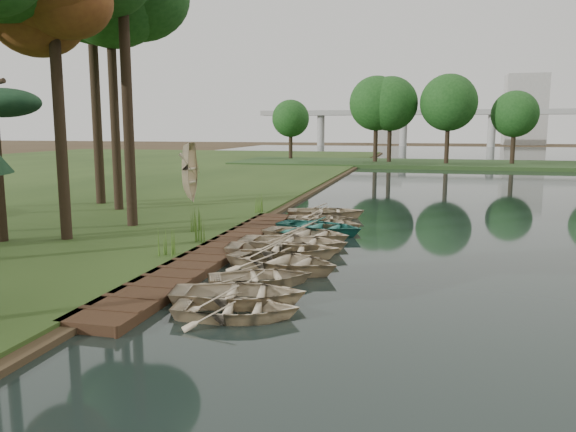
% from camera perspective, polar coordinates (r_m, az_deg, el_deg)
% --- Properties ---
extents(ground, '(300.00, 300.00, 0.00)m').
position_cam_1_polar(ground, '(19.43, -2.69, -4.30)').
color(ground, '#3D2F1D').
extents(boardwalk, '(1.60, 16.00, 0.30)m').
position_cam_1_polar(boardwalk, '(19.90, -7.13, -3.60)').
color(boardwalk, '#372315').
rests_on(boardwalk, ground).
extents(peninsula, '(50.00, 14.00, 0.45)m').
position_cam_1_polar(peninsula, '(68.32, 15.97, 5.08)').
color(peninsula, '#28411D').
rests_on(peninsula, ground).
extents(far_trees, '(45.60, 5.60, 8.80)m').
position_cam_1_polar(far_trees, '(68.17, 13.35, 10.39)').
color(far_trees, black).
rests_on(far_trees, peninsula).
extents(bridge, '(95.90, 4.00, 8.60)m').
position_cam_1_polar(bridge, '(138.34, 16.85, 9.68)').
color(bridge, '#A5A5A0').
rests_on(bridge, ground).
extents(building_a, '(10.00, 8.00, 18.00)m').
position_cam_1_polar(building_a, '(160.11, 22.93, 9.91)').
color(building_a, '#A5A5A0').
rests_on(building_a, ground).
extents(building_b, '(8.00, 8.00, 12.00)m').
position_cam_1_polar(building_b, '(163.47, 10.23, 9.38)').
color(building_b, '#A5A5A0').
rests_on(building_b, ground).
extents(rowboat_0, '(3.28, 2.56, 0.62)m').
position_cam_1_polar(rowboat_0, '(13.30, -5.28, -9.03)').
color(rowboat_0, '#C9B491').
rests_on(rowboat_0, water).
extents(rowboat_1, '(3.81, 3.04, 0.71)m').
position_cam_1_polar(rowboat_1, '(14.29, -5.01, -7.55)').
color(rowboat_1, '#C9B491').
rests_on(rowboat_1, water).
extents(rowboat_2, '(3.58, 3.15, 0.62)m').
position_cam_1_polar(rowboat_2, '(15.93, -2.74, -5.96)').
color(rowboat_2, '#C9B491').
rests_on(rowboat_2, water).
extents(rowboat_3, '(4.31, 3.59, 0.77)m').
position_cam_1_polar(rowboat_3, '(17.47, -0.53, -4.35)').
color(rowboat_3, '#C9B491').
rests_on(rowboat_3, water).
extents(rowboat_4, '(4.13, 3.15, 0.80)m').
position_cam_1_polar(rowboat_4, '(19.08, -0.54, -3.15)').
color(rowboat_4, '#C9B491').
rests_on(rowboat_4, water).
extents(rowboat_5, '(3.96, 2.87, 0.81)m').
position_cam_1_polar(rowboat_5, '(20.16, 0.59, -2.48)').
color(rowboat_5, '#C9B491').
rests_on(rowboat_5, water).
extents(rowboat_6, '(4.05, 3.30, 0.74)m').
position_cam_1_polar(rowboat_6, '(22.02, 1.88, -1.61)').
color(rowboat_6, '#C9B491').
rests_on(rowboat_6, water).
extents(rowboat_7, '(4.27, 3.51, 0.77)m').
position_cam_1_polar(rowboat_7, '(23.47, 3.23, -0.92)').
color(rowboat_7, '#2D7D70').
rests_on(rowboat_7, water).
extents(rowboat_8, '(3.57, 2.91, 0.65)m').
position_cam_1_polar(rowboat_8, '(24.76, 4.05, -0.54)').
color(rowboat_8, '#C9B491').
rests_on(rowboat_8, water).
extents(rowboat_9, '(3.34, 2.60, 0.63)m').
position_cam_1_polar(rowboat_9, '(25.98, 3.35, -0.11)').
color(rowboat_9, '#C9B491').
rests_on(rowboat_9, water).
extents(rowboat_10, '(4.26, 3.42, 0.79)m').
position_cam_1_polar(rowboat_10, '(27.59, 3.88, 0.58)').
color(rowboat_10, '#C9B491').
rests_on(rowboat_10, water).
extents(stored_rowboat, '(3.46, 2.56, 0.69)m').
position_cam_1_polar(stored_rowboat, '(31.94, -9.73, 1.99)').
color(stored_rowboat, '#C9B491').
rests_on(stored_rowboat, bank).
extents(tree_2, '(3.63, 3.63, 10.16)m').
position_cam_1_polar(tree_2, '(22.84, -22.82, 19.18)').
color(tree_2, black).
rests_on(tree_2, bank).
extents(tree_6, '(5.24, 5.24, 12.44)m').
position_cam_1_polar(tree_6, '(30.48, -17.70, 19.87)').
color(tree_6, black).
rests_on(tree_6, bank).
extents(reeds_0, '(0.60, 0.60, 0.93)m').
position_cam_1_polar(reeds_0, '(18.86, -12.12, -2.53)').
color(reeds_0, '#3F661E').
rests_on(reeds_0, bank).
extents(reeds_1, '(0.60, 0.60, 0.93)m').
position_cam_1_polar(reeds_1, '(20.81, -9.02, -1.36)').
color(reeds_1, '#3F661E').
rests_on(reeds_1, bank).
extents(reeds_2, '(0.60, 0.60, 0.99)m').
position_cam_1_polar(reeds_2, '(23.04, -9.39, -0.30)').
color(reeds_2, '#3F661E').
rests_on(reeds_2, bank).
extents(reeds_3, '(0.60, 0.60, 0.87)m').
position_cam_1_polar(reeds_3, '(27.88, -3.01, 1.28)').
color(reeds_3, '#3F661E').
rests_on(reeds_3, bank).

